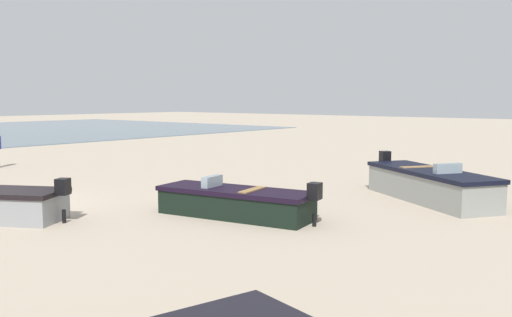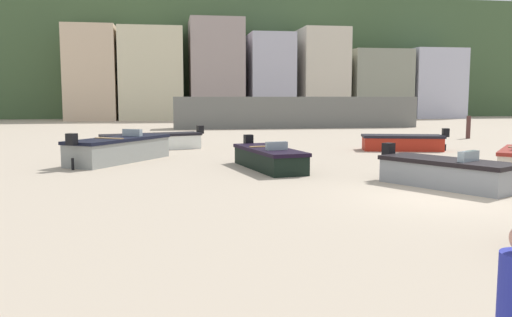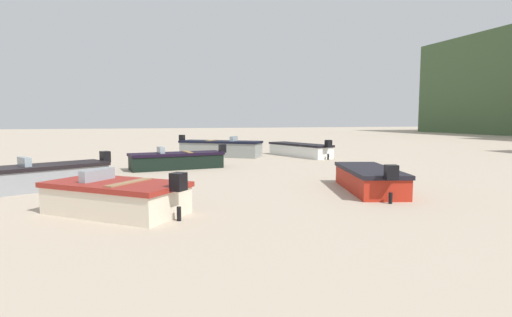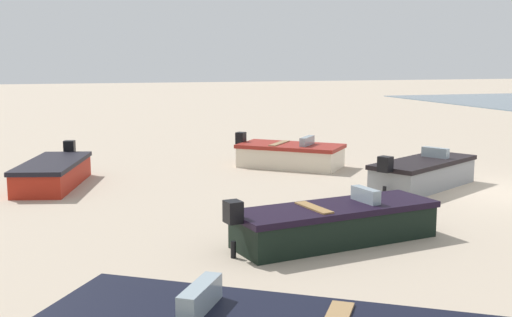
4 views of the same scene
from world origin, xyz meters
name	(u,v)px [view 4 (image 4 of 4)]	position (x,y,z in m)	size (l,w,h in m)	color
ground_plane	(490,191)	(0.00, 0.00, 0.00)	(160.00, 160.00, 0.00)	#B4A28C
boat_grey_0	(423,173)	(0.95, 1.49, 0.41)	(3.04, 3.91, 1.11)	gray
boat_red_1	(53,173)	(4.15, 11.35, 0.37)	(4.04, 2.28, 1.04)	#B12616
boat_black_2	(335,223)	(-3.25, 6.00, 0.38)	(2.03, 4.51, 1.05)	black
boat_cream_6	(290,155)	(5.25, 3.87, 0.40)	(3.45, 3.66, 1.08)	beige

